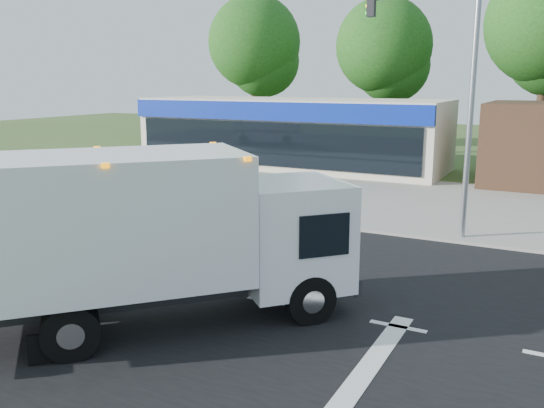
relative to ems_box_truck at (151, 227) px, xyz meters
The scene contains 10 objects.
ground 3.43m from the ems_box_truck, 54.00° to the left, with size 120.00×120.00×0.00m, color #385123.
road_asphalt 3.43m from the ems_box_truck, 54.00° to the left, with size 60.00×14.00×0.02m, color black.
sidewalk 10.71m from the ems_box_truck, 81.28° to the left, with size 60.00×2.40×0.12m, color gray.
parking_apron 16.41m from the ems_box_truck, 84.38° to the left, with size 60.00×9.00×0.02m, color gray.
lane_markings 3.71m from the ems_box_truck, 15.98° to the left, with size 55.20×7.00×0.01m.
ems_box_truck is the anchor object (origin of this frame).
emergency_worker 3.04m from the ems_box_truck, 166.83° to the right, with size 0.81×0.82×2.02m.
retail_strip_mall 23.33m from the ems_box_truck, 108.51° to the left, with size 18.00×6.20×4.00m.
traffic_signal_pole 10.93m from the ems_box_truck, 68.05° to the left, with size 3.51×0.25×8.00m.
background_trees 30.82m from the ems_box_truck, 88.59° to the left, with size 36.77×7.39×12.10m.
Camera 1 is at (5.82, -11.13, 5.03)m, focal length 38.00 mm.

